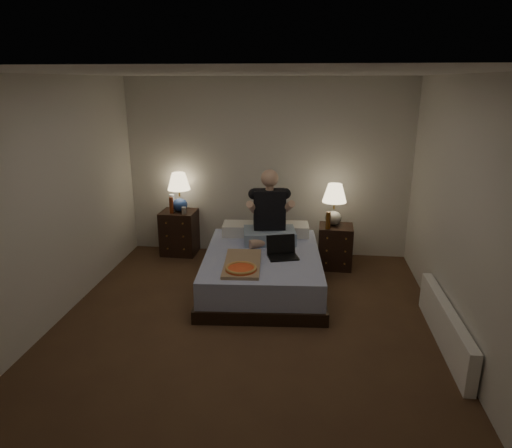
# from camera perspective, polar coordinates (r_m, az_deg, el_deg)

# --- Properties ---
(floor) EXTENTS (4.00, 4.50, 0.00)m
(floor) POSITION_cam_1_polar(r_m,az_deg,el_deg) (4.81, -1.26, -12.98)
(floor) COLOR brown
(floor) RESTS_ON ground
(ceiling) EXTENTS (4.00, 4.50, 0.00)m
(ceiling) POSITION_cam_1_polar(r_m,az_deg,el_deg) (4.14, -1.50, 18.36)
(ceiling) COLOR white
(ceiling) RESTS_ON ground
(wall_back) EXTENTS (4.00, 0.00, 2.50)m
(wall_back) POSITION_cam_1_polar(r_m,az_deg,el_deg) (6.49, 1.37, 6.94)
(wall_back) COLOR silver
(wall_back) RESTS_ON ground
(wall_front) EXTENTS (4.00, 0.00, 2.50)m
(wall_front) POSITION_cam_1_polar(r_m,az_deg,el_deg) (2.27, -9.41, -14.22)
(wall_front) COLOR silver
(wall_front) RESTS_ON ground
(wall_left) EXTENTS (0.00, 4.50, 2.50)m
(wall_left) POSITION_cam_1_polar(r_m,az_deg,el_deg) (4.99, -24.79, 2.09)
(wall_left) COLOR silver
(wall_left) RESTS_ON ground
(wall_right) EXTENTS (0.00, 4.50, 2.50)m
(wall_right) POSITION_cam_1_polar(r_m,az_deg,el_deg) (4.50, 24.74, 0.56)
(wall_right) COLOR silver
(wall_right) RESTS_ON ground
(bed) EXTENTS (1.49, 1.92, 0.46)m
(bed) POSITION_cam_1_polar(r_m,az_deg,el_deg) (5.59, 0.81, -5.81)
(bed) COLOR #5C6CB9
(bed) RESTS_ON floor
(nightstand_left) EXTENTS (0.50, 0.46, 0.64)m
(nightstand_left) POSITION_cam_1_polar(r_m,az_deg,el_deg) (6.76, -9.53, -1.01)
(nightstand_left) COLOR black
(nightstand_left) RESTS_ON floor
(nightstand_right) EXTENTS (0.46, 0.42, 0.58)m
(nightstand_right) POSITION_cam_1_polar(r_m,az_deg,el_deg) (6.27, 9.86, -2.79)
(nightstand_right) COLOR black
(nightstand_right) RESTS_ON floor
(lamp_left) EXTENTS (0.37, 0.37, 0.56)m
(lamp_left) POSITION_cam_1_polar(r_m,az_deg,el_deg) (6.59, -9.57, 3.94)
(lamp_left) COLOR navy
(lamp_left) RESTS_ON nightstand_left
(lamp_right) EXTENTS (0.41, 0.41, 0.56)m
(lamp_right) POSITION_cam_1_polar(r_m,az_deg,el_deg) (6.15, 9.73, 2.40)
(lamp_right) COLOR #999A92
(lamp_right) RESTS_ON nightstand_right
(water_bottle) EXTENTS (0.07, 0.07, 0.25)m
(water_bottle) POSITION_cam_1_polar(r_m,az_deg,el_deg) (6.64, -10.44, 2.60)
(water_bottle) COLOR silver
(water_bottle) RESTS_ON nightstand_left
(soda_can) EXTENTS (0.07, 0.07, 0.10)m
(soda_can) POSITION_cam_1_polar(r_m,az_deg,el_deg) (6.50, -9.01, 1.68)
(soda_can) COLOR beige
(soda_can) RESTS_ON nightstand_left
(beer_bottle_left) EXTENTS (0.06, 0.06, 0.23)m
(beer_bottle_left) POSITION_cam_1_polar(r_m,az_deg,el_deg) (6.55, -10.53, 2.32)
(beer_bottle_left) COLOR #55200C
(beer_bottle_left) RESTS_ON nightstand_left
(beer_bottle_right) EXTENTS (0.06, 0.06, 0.23)m
(beer_bottle_right) POSITION_cam_1_polar(r_m,az_deg,el_deg) (6.01, 9.01, 0.45)
(beer_bottle_right) COLOR #59310C
(beer_bottle_right) RESTS_ON nightstand_right
(person) EXTENTS (0.73, 0.62, 0.93)m
(person) POSITION_cam_1_polar(r_m,az_deg,el_deg) (5.74, 1.73, 2.17)
(person) COLOR black
(person) RESTS_ON bed
(laptop) EXTENTS (0.41, 0.37, 0.24)m
(laptop) POSITION_cam_1_polar(r_m,az_deg,el_deg) (5.32, 3.41, -3.03)
(laptop) COLOR black
(laptop) RESTS_ON bed
(pizza_box) EXTENTS (0.45, 0.79, 0.08)m
(pizza_box) POSITION_cam_1_polar(r_m,az_deg,el_deg) (4.94, -1.89, -5.67)
(pizza_box) COLOR tan
(pizza_box) RESTS_ON bed
(radiator) EXTENTS (0.10, 1.60, 0.40)m
(radiator) POSITION_cam_1_polar(r_m,az_deg,el_deg) (4.81, 22.55, -11.68)
(radiator) COLOR white
(radiator) RESTS_ON floor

